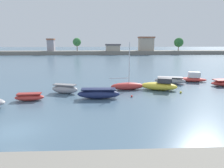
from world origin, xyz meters
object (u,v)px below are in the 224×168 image
at_px(moored_boat_4, 99,94).
at_px(moored_boat_7, 170,80).
at_px(moored_boat_2, 29,97).
at_px(moored_boat_8, 191,79).
at_px(moored_boat_5, 128,86).
at_px(moored_boat_6, 160,85).
at_px(mooring_buoy_3, 132,96).
at_px(mooring_buoy_2, 181,92).
at_px(moored_boat_3, 65,89).

height_order(moored_boat_4, moored_boat_7, moored_boat_4).
height_order(moored_boat_2, moored_boat_8, moored_boat_8).
distance_m(moored_boat_5, moored_boat_6, 4.44).
relative_size(moored_boat_2, moored_boat_6, 0.63).
xyz_separation_m(moored_boat_7, mooring_buoy_3, (-7.18, -7.80, -0.41)).
xyz_separation_m(moored_boat_8, mooring_buoy_3, (-11.22, -9.34, -0.40)).
height_order(moored_boat_7, mooring_buoy_2, moored_boat_7).
height_order(mooring_buoy_2, mooring_buoy_3, mooring_buoy_2).
xyz_separation_m(moored_boat_6, moored_boat_7, (2.80, 4.23, -0.13)).
height_order(moored_boat_2, moored_boat_7, moored_boat_7).
xyz_separation_m(moored_boat_6, mooring_buoy_3, (-4.38, -3.58, -0.54)).
bearing_deg(moored_boat_2, mooring_buoy_2, 3.40).
bearing_deg(moored_boat_3, moored_boat_7, 37.81).
distance_m(moored_boat_5, mooring_buoy_3, 4.02).
relative_size(moored_boat_6, mooring_buoy_2, 18.34).
bearing_deg(moored_boat_5, mooring_buoy_3, -95.09).
distance_m(moored_boat_4, moored_boat_7, 13.89).
bearing_deg(moored_boat_6, mooring_buoy_3, -123.56).
relative_size(moored_boat_3, moored_boat_5, 0.59).
distance_m(moored_boat_3, mooring_buoy_2, 15.14).
height_order(moored_boat_6, mooring_buoy_3, moored_boat_6).
xyz_separation_m(moored_boat_8, mooring_buoy_2, (-4.57, -7.75, -0.38)).
relative_size(moored_boat_6, moored_boat_7, 1.07).
xyz_separation_m(moored_boat_7, moored_boat_8, (4.04, 1.54, -0.01)).
relative_size(mooring_buoy_2, mooring_buoy_3, 1.15).
bearing_deg(moored_boat_6, moored_boat_2, -147.40).
relative_size(moored_boat_5, moored_boat_7, 1.30).
bearing_deg(mooring_buoy_2, moored_boat_2, -172.32).
relative_size(moored_boat_4, moored_boat_6, 0.95).
xyz_separation_m(moored_boat_2, mooring_buoy_3, (11.95, 0.92, -0.28)).
relative_size(moored_boat_2, mooring_buoy_3, 13.20).
bearing_deg(moored_boat_6, mooring_buoy_2, -23.92).
distance_m(moored_boat_2, moored_boat_5, 12.88).
distance_m(mooring_buoy_2, mooring_buoy_3, 6.85).
xyz_separation_m(moored_boat_5, moored_boat_7, (7.22, 3.80, 0.00)).
height_order(moored_boat_3, moored_boat_5, moored_boat_5).
height_order(moored_boat_2, moored_boat_4, moored_boat_4).
xyz_separation_m(moored_boat_6, moored_boat_8, (6.84, 5.76, -0.14)).
relative_size(moored_boat_5, moored_boat_8, 1.20).
distance_m(moored_boat_8, mooring_buoy_2, 9.00).
bearing_deg(moored_boat_4, moored_boat_6, 26.83).
xyz_separation_m(moored_boat_2, mooring_buoy_2, (18.61, 2.51, -0.27)).
bearing_deg(moored_boat_7, moored_boat_2, -142.41).
xyz_separation_m(moored_boat_2, moored_boat_6, (16.33, 4.50, 0.25)).
bearing_deg(moored_boat_6, moored_boat_5, -168.27).
relative_size(moored_boat_4, mooring_buoy_3, 19.93).
bearing_deg(moored_boat_4, moored_boat_8, 34.05).
height_order(moored_boat_7, mooring_buoy_3, moored_boat_7).
height_order(moored_boat_2, mooring_buoy_2, moored_boat_2).
xyz_separation_m(moored_boat_2, moored_boat_7, (19.13, 8.72, 0.12)).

